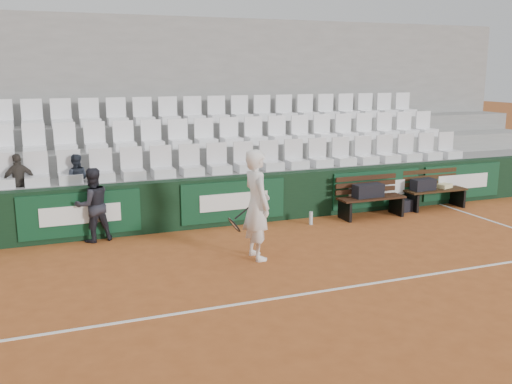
# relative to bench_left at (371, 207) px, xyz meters

# --- Properties ---
(ground) EXTENTS (80.00, 80.00, 0.00)m
(ground) POSITION_rel_bench_left_xyz_m (-2.81, -3.41, -0.23)
(ground) COLOR #AC5726
(ground) RESTS_ON ground
(court_baseline) EXTENTS (18.00, 0.06, 0.01)m
(court_baseline) POSITION_rel_bench_left_xyz_m (-2.81, -3.41, -0.22)
(court_baseline) COLOR white
(court_baseline) RESTS_ON ground
(back_barrier) EXTENTS (18.00, 0.34, 1.00)m
(back_barrier) POSITION_rel_bench_left_xyz_m (-2.74, 0.58, 0.28)
(back_barrier) COLOR black
(back_barrier) RESTS_ON ground
(grandstand_tier_front) EXTENTS (18.00, 0.95, 1.00)m
(grandstand_tier_front) POSITION_rel_bench_left_xyz_m (-2.81, 1.21, 0.28)
(grandstand_tier_front) COLOR gray
(grandstand_tier_front) RESTS_ON ground
(grandstand_tier_mid) EXTENTS (18.00, 0.95, 1.45)m
(grandstand_tier_mid) POSITION_rel_bench_left_xyz_m (-2.81, 2.16, 0.50)
(grandstand_tier_mid) COLOR #989895
(grandstand_tier_mid) RESTS_ON ground
(grandstand_tier_back) EXTENTS (18.00, 0.95, 1.90)m
(grandstand_tier_back) POSITION_rel_bench_left_xyz_m (-2.81, 3.11, 0.72)
(grandstand_tier_back) COLOR gray
(grandstand_tier_back) RESTS_ON ground
(grandstand_rear_wall) EXTENTS (18.00, 0.30, 4.40)m
(grandstand_rear_wall) POSITION_rel_bench_left_xyz_m (-2.81, 3.74, 1.98)
(grandstand_rear_wall) COLOR gray
(grandstand_rear_wall) RESTS_ON ground
(seat_row_front) EXTENTS (11.90, 0.44, 0.63)m
(seat_row_front) POSITION_rel_bench_left_xyz_m (-2.81, 1.04, 1.09)
(seat_row_front) COLOR silver
(seat_row_front) RESTS_ON grandstand_tier_front
(seat_row_mid) EXTENTS (11.90, 0.44, 0.63)m
(seat_row_mid) POSITION_rel_bench_left_xyz_m (-2.81, 1.99, 1.54)
(seat_row_mid) COLOR white
(seat_row_mid) RESTS_ON grandstand_tier_mid
(seat_row_back) EXTENTS (11.90, 0.44, 0.63)m
(seat_row_back) POSITION_rel_bench_left_xyz_m (-2.81, 2.94, 1.99)
(seat_row_back) COLOR white
(seat_row_back) RESTS_ON grandstand_tier_back
(bench_left) EXTENTS (1.50, 0.56, 0.45)m
(bench_left) POSITION_rel_bench_left_xyz_m (0.00, 0.00, 0.00)
(bench_left) COLOR #341C0F
(bench_left) RESTS_ON ground
(bench_right) EXTENTS (1.50, 0.56, 0.45)m
(bench_right) POSITION_rel_bench_left_xyz_m (1.83, 0.18, 0.00)
(bench_right) COLOR #372110
(bench_right) RESTS_ON ground
(sports_bag_left) EXTENTS (0.67, 0.31, 0.28)m
(sports_bag_left) POSITION_rel_bench_left_xyz_m (-0.08, 0.02, 0.37)
(sports_bag_left) COLOR black
(sports_bag_left) RESTS_ON bench_left
(sports_bag_right) EXTENTS (0.58, 0.30, 0.26)m
(sports_bag_right) POSITION_rel_bench_left_xyz_m (1.48, 0.18, 0.36)
(sports_bag_right) COLOR black
(sports_bag_right) RESTS_ON bench_right
(towel) EXTENTS (0.39, 0.33, 0.09)m
(towel) POSITION_rel_bench_left_xyz_m (2.11, 0.22, 0.27)
(towel) COLOR beige
(towel) RESTS_ON bench_right
(sports_bag_ground) EXTENTS (0.46, 0.31, 0.27)m
(sports_bag_ground) POSITION_rel_bench_left_xyz_m (0.98, 0.18, -0.09)
(sports_bag_ground) COLOR black
(sports_bag_ground) RESTS_ON ground
(water_bottle_near) EXTENTS (0.08, 0.08, 0.27)m
(water_bottle_near) POSITION_rel_bench_left_xyz_m (-1.49, -0.07, -0.09)
(water_bottle_near) COLOR silver
(water_bottle_near) RESTS_ON ground
(water_bottle_far) EXTENTS (0.06, 0.06, 0.23)m
(water_bottle_far) POSITION_rel_bench_left_xyz_m (0.69, -0.03, -0.11)
(water_bottle_far) COLOR silver
(water_bottle_far) RESTS_ON ground
(tennis_player) EXTENTS (0.73, 0.70, 1.87)m
(tennis_player) POSITION_rel_bench_left_xyz_m (-3.32, -1.66, 0.71)
(tennis_player) COLOR white
(tennis_player) RESTS_ON ground
(ball_kid) EXTENTS (0.78, 0.67, 1.39)m
(ball_kid) POSITION_rel_bench_left_xyz_m (-5.79, 0.35, 0.47)
(ball_kid) COLOR #212129
(ball_kid) RESTS_ON ground
(spectator_b) EXTENTS (0.67, 0.41, 1.07)m
(spectator_b) POSITION_rel_bench_left_xyz_m (-7.02, 1.09, 1.31)
(spectator_b) COLOR #342F2A
(spectator_b) RESTS_ON grandstand_tier_front
(spectator_c) EXTENTS (0.55, 0.46, 1.00)m
(spectator_c) POSITION_rel_bench_left_xyz_m (-6.00, 1.09, 1.28)
(spectator_c) COLOR #202631
(spectator_c) RESTS_ON grandstand_tier_front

